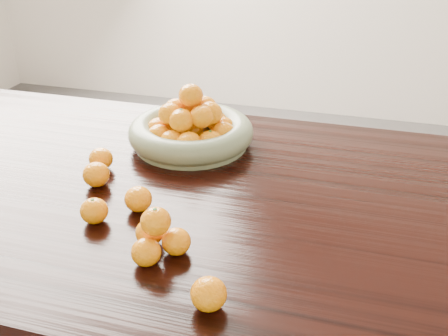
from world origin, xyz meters
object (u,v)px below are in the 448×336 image
(fruit_bowl, at_px, (191,129))
(loose_orange_0, at_px, (94,211))
(dining_table, at_px, (220,224))
(orange_pyramid, at_px, (157,237))

(fruit_bowl, xyz_separation_m, loose_orange_0, (-0.07, -0.42, -0.02))
(fruit_bowl, relative_size, loose_orange_0, 5.84)
(dining_table, height_order, fruit_bowl, fruit_bowl)
(orange_pyramid, bearing_deg, loose_orange_0, 159.38)
(dining_table, distance_m, fruit_bowl, 0.31)
(dining_table, xyz_separation_m, fruit_bowl, (-0.15, 0.24, 0.14))
(dining_table, height_order, orange_pyramid, orange_pyramid)
(fruit_bowl, distance_m, orange_pyramid, 0.50)
(dining_table, relative_size, loose_orange_0, 33.23)
(loose_orange_0, bearing_deg, orange_pyramid, -20.62)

